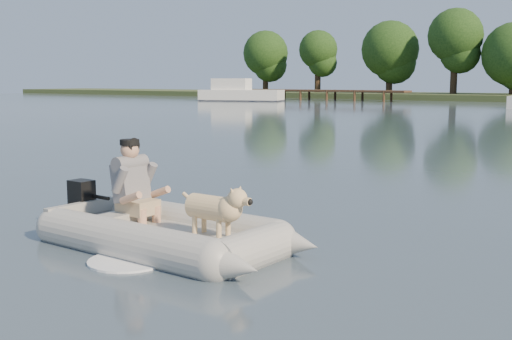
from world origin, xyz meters
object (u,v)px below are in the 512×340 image
Objects in this scene: dock at (322,95)px; cabin_cruiser at (241,90)px; dog at (211,212)px; man at (132,180)px; dinghy at (168,200)px.

dock is 2.18× the size of cabin_cruiser.
man is at bearing -180.00° from dog.
dog is 0.11× the size of cabin_cruiser.
dinghy is 0.66m from dog.
dock is 57.15m from man.
dinghy is at bearing -63.31° from dock.
dinghy is 4.14× the size of man.
dock is 16.67× the size of man.
cabin_cruiser reaches higher than dock.
dock is at bearing 119.77° from dog.
dog is at bearing 4.57° from dinghy.
dock is 57.81m from dog.
dock is 19.26× the size of dog.
cabin_cruiser reaches higher than dinghy.
dinghy is (25.85, -51.40, 0.07)m from dock.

